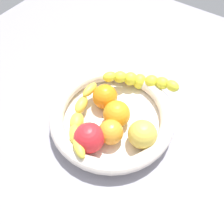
# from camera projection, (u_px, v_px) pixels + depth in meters

# --- Properties ---
(kitchen_counter) EXTENTS (1.20, 1.20, 0.03)m
(kitchen_counter) POSITION_uv_depth(u_px,v_px,m) (112.00, 126.00, 0.62)
(kitchen_counter) COLOR gray
(kitchen_counter) RESTS_ON ground
(fruit_bowl) EXTENTS (0.30, 0.30, 0.05)m
(fruit_bowl) POSITION_uv_depth(u_px,v_px,m) (112.00, 117.00, 0.59)
(fruit_bowl) COLOR silver
(fruit_bowl) RESTS_ON kitchen_counter
(banana_draped_left) EXTENTS (0.19, 0.11, 0.06)m
(banana_draped_left) POSITION_uv_depth(u_px,v_px,m) (141.00, 81.00, 0.62)
(banana_draped_left) COLOR yellow
(banana_draped_left) RESTS_ON fruit_bowl
(banana_draped_right) EXTENTS (0.12, 0.19, 0.05)m
(banana_draped_right) POSITION_uv_depth(u_px,v_px,m) (80.00, 119.00, 0.56)
(banana_draped_right) COLOR yellow
(banana_draped_right) RESTS_ON fruit_bowl
(orange_front) EXTENTS (0.06, 0.06, 0.06)m
(orange_front) POSITION_uv_depth(u_px,v_px,m) (111.00, 132.00, 0.54)
(orange_front) COLOR orange
(orange_front) RESTS_ON fruit_bowl
(orange_mid_left) EXTENTS (0.06, 0.06, 0.06)m
(orange_mid_left) POSITION_uv_depth(u_px,v_px,m) (117.00, 114.00, 0.56)
(orange_mid_left) COLOR orange
(orange_mid_left) RESTS_ON fruit_bowl
(orange_mid_right) EXTENTS (0.06, 0.06, 0.06)m
(orange_mid_right) POSITION_uv_depth(u_px,v_px,m) (105.00, 97.00, 0.59)
(orange_mid_right) COLOR orange
(orange_mid_right) RESTS_ON fruit_bowl
(apple_yellow) EXTENTS (0.07, 0.07, 0.07)m
(apple_yellow) POSITION_uv_depth(u_px,v_px,m) (142.00, 134.00, 0.53)
(apple_yellow) COLOR #E2C448
(apple_yellow) RESTS_ON fruit_bowl
(tomato_red) EXTENTS (0.07, 0.07, 0.07)m
(tomato_red) POSITION_uv_depth(u_px,v_px,m) (91.00, 139.00, 0.52)
(tomato_red) COLOR red
(tomato_red) RESTS_ON fruit_bowl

